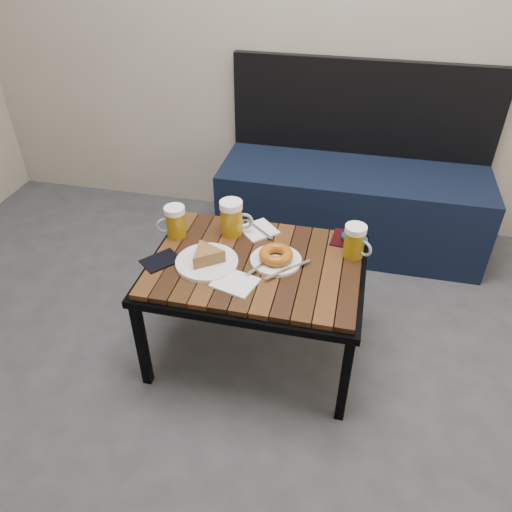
% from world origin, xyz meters
% --- Properties ---
extents(bench, '(1.40, 0.50, 0.95)m').
position_xyz_m(bench, '(0.21, 1.76, 0.27)').
color(bench, black).
rests_on(bench, ground).
extents(cafe_table, '(0.84, 0.62, 0.47)m').
position_xyz_m(cafe_table, '(-0.11, 0.82, 0.43)').
color(cafe_table, black).
rests_on(cafe_table, ground).
extents(beer_mug_left, '(0.13, 0.11, 0.14)m').
position_xyz_m(beer_mug_left, '(-0.48, 0.93, 0.54)').
color(beer_mug_left, '#966D0C').
rests_on(beer_mug_left, cafe_table).
extents(beer_mug_centre, '(0.14, 0.10, 0.15)m').
position_xyz_m(beer_mug_centre, '(-0.25, 0.99, 0.55)').
color(beer_mug_centre, '#966D0C').
rests_on(beer_mug_centre, cafe_table).
extents(beer_mug_right, '(0.13, 0.11, 0.13)m').
position_xyz_m(beer_mug_right, '(0.25, 0.95, 0.54)').
color(beer_mug_right, '#966D0C').
rests_on(beer_mug_right, cafe_table).
extents(plate_pie, '(0.24, 0.24, 0.07)m').
position_xyz_m(plate_pie, '(-0.29, 0.77, 0.50)').
color(plate_pie, white).
rests_on(plate_pie, cafe_table).
extents(plate_bagel, '(0.23, 0.23, 0.05)m').
position_xyz_m(plate_bagel, '(-0.04, 0.84, 0.49)').
color(plate_bagel, white).
rests_on(plate_bagel, cafe_table).
extents(napkin_left, '(0.19, 0.19, 0.01)m').
position_xyz_m(napkin_left, '(-0.15, 1.03, 0.48)').
color(napkin_left, white).
rests_on(napkin_left, cafe_table).
extents(napkin_right, '(0.18, 0.16, 0.01)m').
position_xyz_m(napkin_right, '(-0.16, 0.68, 0.48)').
color(napkin_right, white).
rests_on(napkin_right, cafe_table).
extents(passport_navy, '(0.17, 0.17, 0.01)m').
position_xyz_m(passport_navy, '(-0.47, 0.74, 0.48)').
color(passport_navy, black).
rests_on(passport_navy, cafe_table).
extents(passport_burgundy, '(0.10, 0.14, 0.01)m').
position_xyz_m(passport_burgundy, '(0.20, 1.05, 0.48)').
color(passport_burgundy, black).
rests_on(passport_burgundy, cafe_table).
extents(knit_pouch, '(0.13, 0.10, 0.05)m').
position_xyz_m(knit_pouch, '(0.25, 1.04, 0.50)').
color(knit_pouch, navy).
rests_on(knit_pouch, cafe_table).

